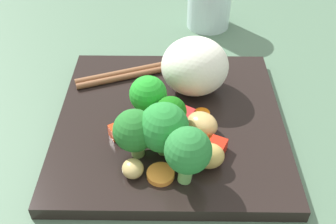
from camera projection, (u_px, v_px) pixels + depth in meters
The scene contains 20 objects.
ground_plane at pixel (170, 132), 52.19cm from camera, with size 110.00×110.00×2.00cm, color #4D6C53.
square_plate at pixel (170, 122), 50.98cm from camera, with size 28.35×28.35×1.69cm, color black.
rice_mound at pixel (195, 66), 52.29cm from camera, with size 8.92×8.49×7.66cm, color silver.
broccoli_floret_0 at pixel (164, 128), 43.17cm from camera, with size 5.62×5.62×6.87cm.
broccoli_floret_1 at pixel (168, 113), 45.87cm from camera, with size 3.73×3.73×5.40cm.
broccoli_floret_2 at pixel (134, 131), 43.55cm from camera, with size 4.81×4.81×5.93cm.
broccoli_floret_3 at pixel (188, 151), 40.16cm from camera, with size 4.94×4.94×6.93cm.
broccoli_floret_4 at pixel (148, 96), 47.89cm from camera, with size 4.60×4.60×6.04cm.
carrot_slice_0 at pixel (202, 117), 49.85cm from camera, with size 2.03×2.03×0.73cm, color orange.
carrot_slice_1 at pixel (201, 142), 46.63cm from camera, with size 3.12×3.12×0.66cm, color orange.
carrot_slice_2 at pixel (161, 174), 42.93cm from camera, with size 3.03×3.03×0.64cm, color orange.
carrot_slice_3 at pixel (143, 137), 47.42cm from camera, with size 2.01×2.01×0.43cm, color orange.
pepper_chunk_0 at pixel (216, 148), 45.31cm from camera, with size 2.57×1.90×1.47cm, color red.
pepper_chunk_1 at pixel (118, 131), 47.39cm from camera, with size 2.07×1.48×1.60cm, color red.
pepper_chunk_2 at pixel (180, 116), 49.49cm from camera, with size 2.88×2.96×1.48cm, color red.
chicken_piece_0 at pixel (208, 156), 43.52cm from camera, with size 3.54×2.97×2.80cm, color tan.
chicken_piece_1 at pixel (202, 124), 47.52cm from camera, with size 3.99×3.38×2.60cm, color tan.
chicken_piece_2 at pixel (185, 144), 45.23cm from camera, with size 3.81×2.81×2.31cm, color #AE8644.
chicken_piece_3 at pixel (133, 169), 42.74cm from camera, with size 2.55×2.35×1.87cm, color tan.
chopstick_pair at pixel (149, 70), 57.58cm from camera, with size 8.69×20.63×0.87cm.
Camera 1 is at (-37.63, 0.76, 35.25)cm, focal length 42.49 mm.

